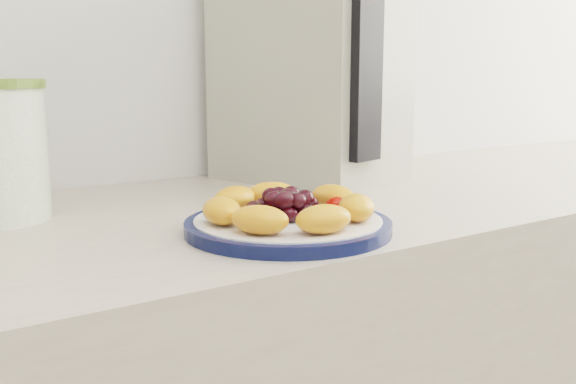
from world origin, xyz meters
TOP-DOWN VIEW (x-y plane):
  - plate_rim at (-0.03, 1.04)m, footprint 0.25×0.25m
  - plate_face at (-0.03, 1.04)m, footprint 0.23×0.23m
  - appliance_body at (0.22, 1.35)m, footprint 0.29×0.35m
  - appliance_panel at (0.21, 1.18)m, footprint 0.07×0.04m
  - fruit_plate at (-0.03, 1.04)m, footprint 0.22×0.22m

SIDE VIEW (x-z plane):
  - plate_rim at x=-0.03m, z-range 0.90..0.91m
  - plate_face at x=-0.03m, z-range 0.90..0.92m
  - fruit_plate at x=-0.03m, z-range 0.91..0.95m
  - appliance_body at x=0.22m, z-range 0.90..1.28m
  - appliance_panel at x=0.21m, z-range 0.95..1.24m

